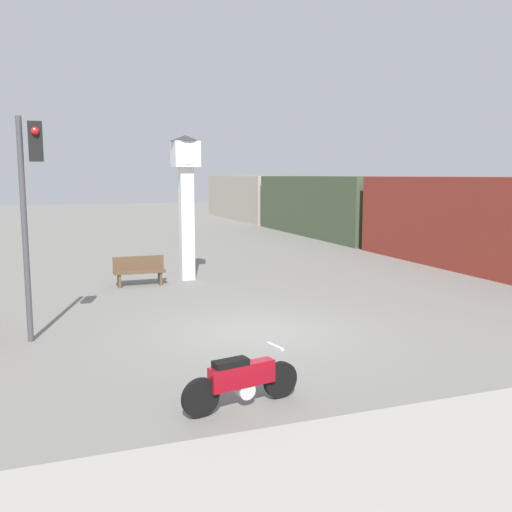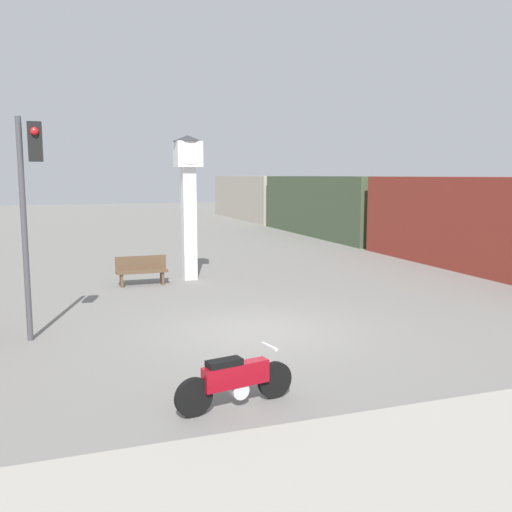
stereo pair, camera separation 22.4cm
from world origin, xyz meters
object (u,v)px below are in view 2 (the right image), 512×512
Objects in this scene: clock_tower at (188,186)px; bench at (142,270)px; freight_train at (327,206)px; traffic_light at (29,190)px; motorcycle at (235,380)px.

bench is at bearing -162.89° from clock_tower.
clock_tower is 15.81m from freight_train.
freight_train is 23.30m from traffic_light.
motorcycle is at bearing -90.25° from bench.
bench is (2.97, 5.40, -2.68)m from traffic_light.
traffic_light is at bearing 110.10° from motorcycle.
clock_tower is at bearing 17.11° from bench.
traffic_light reaches higher than motorcycle.
bench is (0.04, 10.18, 0.07)m from motorcycle.
motorcycle is at bearing -58.54° from traffic_light.
freight_train reaches higher than bench.
clock_tower is 2.97× the size of bench.
clock_tower reaches higher than motorcycle.
motorcycle is 10.18m from bench.
freight_train is at bearing 49.24° from motorcycle.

